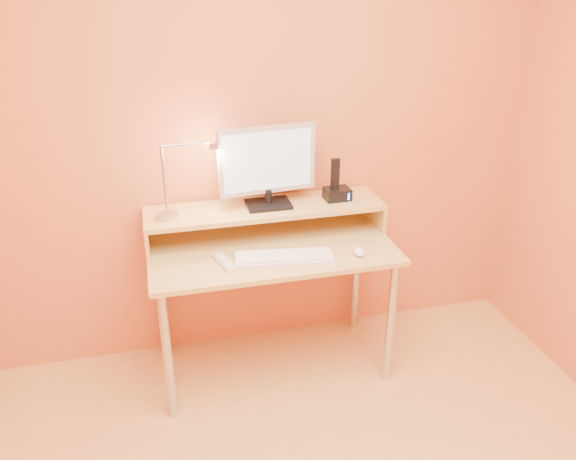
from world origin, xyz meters
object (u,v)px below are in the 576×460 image
object	(u,v)px
phone_dock	(337,194)
lamp_base	(168,215)
keyboard	(285,259)
mouse	(359,251)
remote_control	(225,262)
monitor_panel	(267,160)

from	to	relation	value
phone_dock	lamp_base	bearing A→B (deg)	-179.80
phone_dock	keyboard	bearing A→B (deg)	-141.59
mouse	remote_control	xyz separation A→B (m)	(-0.64, 0.06, -0.01)
monitor_panel	keyboard	size ratio (longest dim) A/B	1.06
monitor_panel	remote_control	bearing A→B (deg)	-140.87
monitor_panel	keyboard	distance (m)	0.49
phone_dock	remote_control	distance (m)	0.71
mouse	lamp_base	bearing A→B (deg)	169.57
keyboard	mouse	distance (m)	0.36
keyboard	mouse	xyz separation A→B (m)	(0.36, -0.02, 0.01)
monitor_panel	mouse	xyz separation A→B (m)	(0.37, -0.33, -0.38)
keyboard	monitor_panel	bearing A→B (deg)	100.04
keyboard	remote_control	xyz separation A→B (m)	(-0.28, 0.04, -0.00)
keyboard	mouse	world-z (taller)	mouse
mouse	remote_control	world-z (taller)	mouse
keyboard	mouse	size ratio (longest dim) A/B	4.85
monitor_panel	remote_control	world-z (taller)	monitor_panel
phone_dock	mouse	world-z (taller)	phone_dock
monitor_panel	phone_dock	world-z (taller)	monitor_panel
monitor_panel	keyboard	bearing A→B (deg)	-94.44
monitor_panel	remote_control	size ratio (longest dim) A/B	2.64
lamp_base	mouse	bearing A→B (deg)	-18.48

